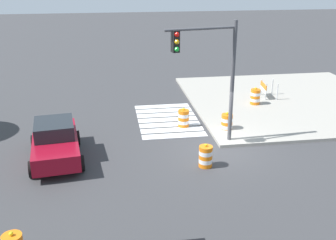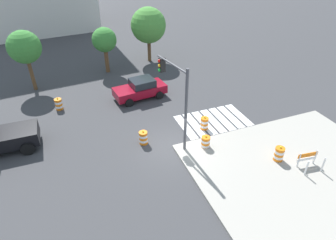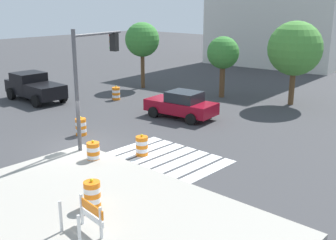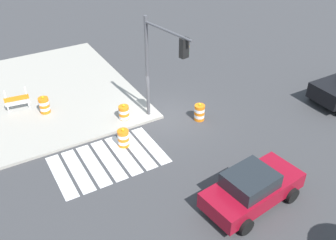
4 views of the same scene
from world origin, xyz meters
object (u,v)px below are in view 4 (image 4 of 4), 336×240
sports_car (252,188)px  traffic_barrel_median_far (124,113)px  traffic_barrel_median_near (199,112)px  traffic_light_pole (161,57)px  traffic_barrel_on_sidewalk (44,105)px  construction_barricade (17,100)px  traffic_barrel_near_corner (123,138)px

sports_car → traffic_barrel_median_far: (1.91, -8.10, -0.36)m
traffic_barrel_median_near → traffic_light_pole: size_ratio=0.19×
traffic_barrel_median_near → traffic_barrel_on_sidewalk: 8.51m
traffic_barrel_median_near → traffic_light_pole: (2.00, -0.56, 3.46)m
traffic_barrel_median_near → construction_barricade: 10.13m
traffic_light_pole → traffic_barrel_near_corner: bearing=14.0°
traffic_light_pole → traffic_barrel_median_near: bearing=164.4°
traffic_barrel_near_corner → traffic_barrel_on_sidewalk: bearing=-61.8°
construction_barricade → traffic_barrel_near_corner: bearing=122.5°
traffic_barrel_near_corner → construction_barricade: size_ratio=0.77×
traffic_barrel_median_near → traffic_barrel_on_sidewalk: (7.09, -4.70, 0.15)m
sports_car → construction_barricade: (6.62, -11.98, -0.09)m
traffic_barrel_median_near → traffic_light_pole: 4.03m
traffic_barrel_on_sidewalk → traffic_barrel_near_corner: bearing=118.2°
sports_car → traffic_barrel_median_near: 6.39m
traffic_barrel_median_near → traffic_barrel_median_far: size_ratio=1.00×
traffic_barrel_near_corner → traffic_barrel_median_far: same height
traffic_barrel_near_corner → traffic_barrel_median_far: size_ratio=1.00×
traffic_barrel_median_far → traffic_light_pole: 4.04m
traffic_barrel_median_far → traffic_light_pole: (-1.56, 1.39, 3.46)m
sports_car → traffic_barrel_median_near: (-1.66, -6.16, -0.36)m
traffic_barrel_median_far → traffic_barrel_on_sidewalk: bearing=-38.1°
traffic_barrel_median_near → traffic_barrel_median_far: same height
sports_car → traffic_barrel_on_sidewalk: 12.14m
traffic_barrel_near_corner → traffic_barrel_on_sidewalk: 5.42m
traffic_barrel_median_near → traffic_barrel_on_sidewalk: size_ratio=1.00×
traffic_barrel_near_corner → traffic_barrel_median_near: bearing=-179.1°
construction_barricade → traffic_barrel_median_near: bearing=144.9°
traffic_barrel_near_corner → traffic_barrel_median_far: (-0.96, -2.02, 0.00)m
traffic_barrel_median_near → traffic_barrel_near_corner: bearing=0.9°
traffic_barrel_near_corner → construction_barricade: bearing=-57.5°
traffic_barrel_on_sidewalk → traffic_barrel_median_near: bearing=146.4°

